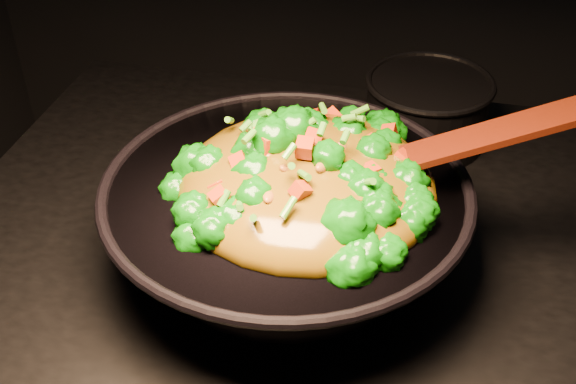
# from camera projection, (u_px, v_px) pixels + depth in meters

# --- Properties ---
(wok) EXTENTS (0.48, 0.48, 0.13)m
(wok) POSITION_uv_depth(u_px,v_px,m) (286.00, 226.00, 0.94)
(wok) COLOR black
(wok) RESTS_ON stovetop
(stir_fry) EXTENTS (0.36, 0.36, 0.11)m
(stir_fry) POSITION_uv_depth(u_px,v_px,m) (308.00, 153.00, 0.86)
(stir_fry) COLOR #0D6507
(stir_fry) RESTS_ON wok
(spatula) EXTENTS (0.32, 0.10, 0.13)m
(spatula) POSITION_uv_depth(u_px,v_px,m) (441.00, 149.00, 0.87)
(spatula) COLOR #391A06
(spatula) RESTS_ON wok
(back_pot) EXTENTS (0.24, 0.24, 0.11)m
(back_pot) POSITION_uv_depth(u_px,v_px,m) (427.00, 110.00, 1.19)
(back_pot) COLOR black
(back_pot) RESTS_ON stovetop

